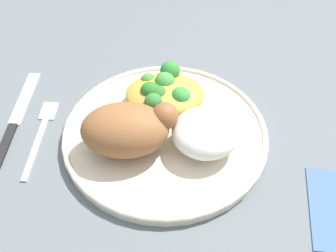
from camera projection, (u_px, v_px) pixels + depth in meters
ground_plane at (168, 139)px, 0.63m from camera, size 2.00×2.00×0.00m
plate at (168, 135)px, 0.63m from camera, size 0.28×0.28×0.02m
roasted_chicken at (130, 129)px, 0.58m from camera, size 0.12×0.08×0.06m
rice_pile at (209, 133)px, 0.59m from camera, size 0.09×0.08×0.05m
mac_cheese_with_broccoli at (167, 92)px, 0.65m from camera, size 0.11×0.09×0.04m
fork at (43, 133)px, 0.64m from camera, size 0.03×0.14×0.01m
knife at (16, 125)px, 0.65m from camera, size 0.03×0.19×0.01m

